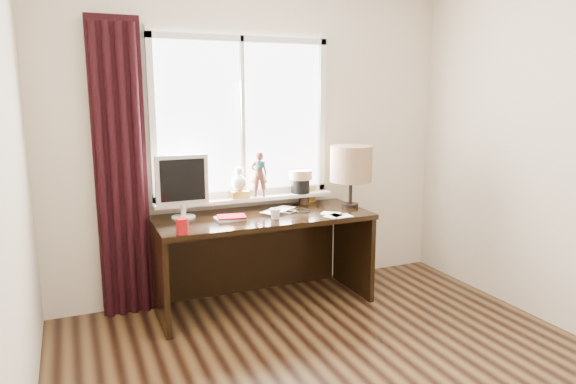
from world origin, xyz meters
name	(u,v)px	position (x,y,z in m)	size (l,w,h in m)	color
wall_back	(258,141)	(0.00, 2.00, 1.30)	(3.50, 2.60, 0.00)	beige
laptop	(278,211)	(0.04, 1.66, 0.76)	(0.33, 0.21, 0.03)	silver
mug	(275,213)	(-0.06, 1.47, 0.79)	(0.09, 0.08, 0.09)	white
red_cup	(182,226)	(-0.80, 1.33, 0.80)	(0.08, 0.08, 0.11)	#9B0E10
window	(244,142)	(-0.15, 1.95, 1.30)	(1.52, 0.21, 1.40)	white
curtain	(121,172)	(-1.13, 1.91, 1.12)	(0.38, 0.09, 2.25)	black
desk	(259,241)	(-0.10, 1.73, 0.51)	(1.70, 0.70, 0.75)	black
monitor	(182,183)	(-0.70, 1.78, 1.03)	(0.40, 0.18, 0.49)	beige
notebook_stack	(231,218)	(-0.38, 1.58, 0.77)	(0.24, 0.18, 0.03)	beige
brush_holder	(304,197)	(0.37, 1.88, 0.81)	(0.09, 0.09, 0.25)	black
icon_frame	(311,195)	(0.46, 1.92, 0.81)	(0.10, 0.03, 0.13)	gold
table_lamp	(351,165)	(0.68, 1.61, 1.11)	(0.35, 0.35, 0.52)	black
loose_papers	(336,215)	(0.42, 1.40, 0.75)	(0.22, 0.26, 0.00)	white
desk_cables	(297,210)	(0.22, 1.68, 0.75)	(0.24, 0.35, 0.01)	black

